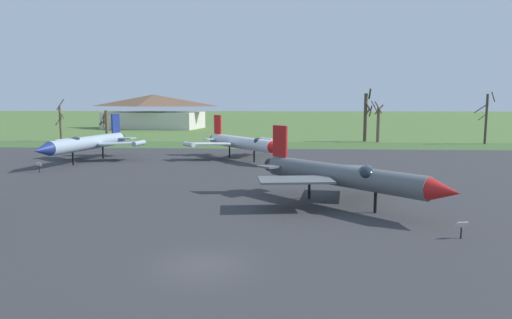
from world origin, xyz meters
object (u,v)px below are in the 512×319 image
Objects in this scene: visitor_building at (154,111)px; jet_fighter_rear_left at (242,142)px; jet_fighter_front_right at (344,175)px; info_placard_rear_left at (279,164)px; jet_fighter_rear_center at (87,143)px; info_placard_rear_center at (39,166)px; info_placard_front_right at (461,228)px.

jet_fighter_rear_left is at bearing -65.65° from visitor_building.
jet_fighter_front_right is 11.44× the size of info_placard_rear_left.
jet_fighter_rear_left is 9.75m from info_placard_rear_left.
info_placard_rear_left is (23.70, -5.10, -1.69)m from jet_fighter_rear_center.
jet_fighter_rear_left reaches higher than info_placard_rear_center.
jet_fighter_rear_left is (-14.96, 33.09, 1.60)m from info_placard_front_right.
jet_fighter_rear_left is (-9.53, 25.54, -0.03)m from jet_fighter_front_right.
info_placard_rear_center is at bearing 148.86° from info_placard_front_right.
visitor_building reaches higher than jet_fighter_rear_left.
jet_fighter_rear_left reaches higher than info_placard_rear_left.
jet_fighter_rear_center is at bearing -170.29° from jet_fighter_rear_left.
info_placard_rear_center reaches higher than info_placard_front_right.
jet_fighter_rear_center is 19.13m from jet_fighter_rear_left.
visitor_building is at bearing 115.04° from info_placard_rear_left.
info_placard_front_right is (5.43, -7.55, -1.63)m from jet_fighter_front_right.
jet_fighter_rear_left is at bearing 114.32° from info_placard_front_right.
jet_fighter_rear_center is at bearing -81.08° from visitor_building.
jet_fighter_rear_center reaches higher than jet_fighter_front_right.
jet_fighter_rear_left is at bearing 29.91° from info_placard_rear_center.
jet_fighter_rear_left reaches higher than info_placard_front_right.
jet_fighter_rear_left is at bearing 9.71° from jet_fighter_rear_center.
jet_fighter_rear_left is (18.86, 3.23, -0.15)m from jet_fighter_rear_center.
visitor_building reaches higher than info_placard_front_right.
info_placard_rear_left reaches higher than info_placard_rear_center.
visitor_building is (-39.19, 91.08, 2.28)m from jet_fighter_front_right.
jet_fighter_rear_left is 12.54× the size of info_placard_rear_left.
info_placard_rear_center is at bearing -83.17° from visitor_building.
visitor_building reaches higher than jet_fighter_rear_center.
jet_fighter_rear_left is at bearing 110.45° from jet_fighter_front_right.
visitor_building is (-29.66, 65.53, 2.30)m from jet_fighter_rear_left.
info_placard_front_right is 41.31m from info_placard_rear_center.
jet_fighter_rear_center reaches higher than info_placard_rear_left.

